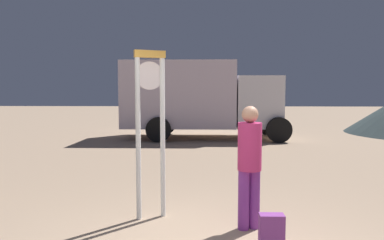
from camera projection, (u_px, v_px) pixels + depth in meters
The scene contains 4 objects.
standing_clock at pixel (150, 118), 4.94m from camera, with size 0.43×0.25×2.36m.
person_near_clock at pixel (249, 161), 4.57m from camera, with size 0.31×0.31×1.61m.
backpack at pixel (271, 234), 3.94m from camera, with size 0.28×0.19×0.44m.
box_truck_near at pixel (197, 97), 13.63m from camera, with size 6.15×2.68×2.92m.
Camera 1 is at (-0.08, -3.40, 1.79)m, focal length 33.03 mm.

